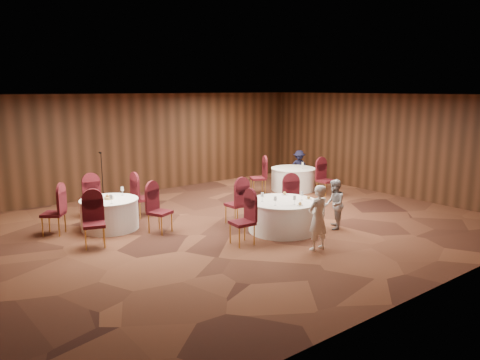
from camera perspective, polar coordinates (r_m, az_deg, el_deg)
ground at (r=11.70m, az=-0.17°, el=-5.56°), size 12.00×12.00×0.00m
room_shell at (r=11.30m, az=-0.18°, el=4.03°), size 12.00×12.00×12.00m
table_main at (r=11.21m, az=5.20°, el=-4.36°), size 1.64×1.64×0.74m
table_left at (r=11.76m, az=-15.60°, el=-3.99°), size 1.39×1.39×0.74m
table_right at (r=15.78m, az=6.49°, el=0.15°), size 1.48×1.48×0.74m
chairs_main at (r=11.44m, az=2.06°, el=-3.36°), size 2.97×1.91×1.00m
chairs_left at (r=11.77m, az=-15.69°, el=-3.37°), size 2.98×2.97×1.00m
chairs_right at (r=15.05m, az=6.29°, el=0.10°), size 2.03×2.25×1.00m
tabletop_main at (r=11.07m, az=6.17°, el=-2.12°), size 1.16×1.16×0.22m
tabletop_left at (r=11.66m, az=-15.74°, el=-1.87°), size 0.85×0.86×0.22m
tabletop_right at (r=15.64m, az=7.66°, el=1.96°), size 0.08×0.08×0.22m
mic_stand at (r=13.86m, az=-16.35°, el=-1.37°), size 0.24×0.24×1.61m
woman_a at (r=9.94m, az=9.47°, el=-4.55°), size 0.51×0.34×1.40m
woman_b at (r=11.53m, az=11.41°, el=-2.92°), size 0.75×0.74×1.21m
man_c at (r=16.85m, az=7.22°, el=1.59°), size 0.89×0.80×1.19m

